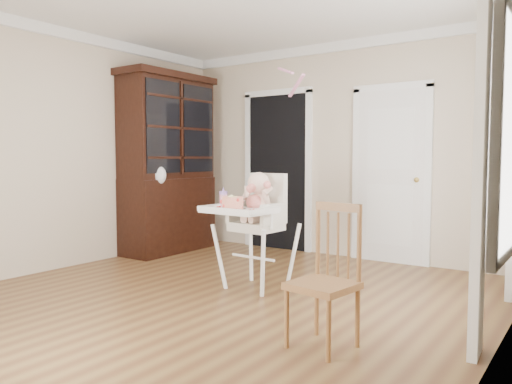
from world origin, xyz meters
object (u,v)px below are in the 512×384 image
Objects in this scene: china_cabinet at (168,163)px; dining_chair at (325,281)px; high_chair at (256,216)px; cake at (233,203)px; sippy_cup at (223,198)px.

dining_chair is (3.28, -1.85, -0.73)m from china_cabinet.
china_cabinet is (-2.06, 0.89, 0.48)m from high_chair.
sippy_cup reaches higher than cake.
high_chair reaches higher than dining_chair.
china_cabinet is at bearing 160.00° from high_chair.
cake is 0.11× the size of china_cabinet.
sippy_cup is 0.20× the size of dining_chair.
high_chair is 1.19× the size of dining_chair.
china_cabinet reaches higher than cake.
high_chair is 5.95× the size of sippy_cup.
dining_chair is (1.51, -0.81, -0.42)m from sippy_cup.
china_cabinet is at bearing 149.32° from cake.
cake is 1.50m from dining_chair.
dining_chair is at bearing -29.42° from china_cabinet.
cake is (-0.06, -0.29, 0.15)m from high_chair.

